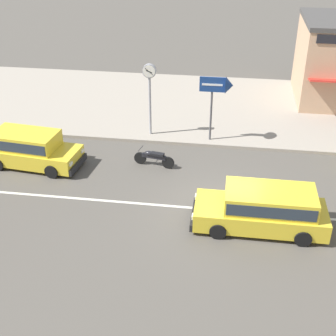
{
  "coord_description": "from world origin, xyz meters",
  "views": [
    {
      "loc": [
        -0.09,
        -14.97,
        10.43
      ],
      "look_at": [
        -2.47,
        1.57,
        0.8
      ],
      "focal_mm": 50.0,
      "sensor_mm": 36.0,
      "label": 1
    }
  ],
  "objects": [
    {
      "name": "minivan_yellow_5",
      "position": [
        1.36,
        -0.83,
        0.85
      ],
      "size": [
        4.82,
        1.98,
        1.56
      ],
      "color": "yellow",
      "rests_on": "ground"
    },
    {
      "name": "kerb_strip",
      "position": [
        0.0,
        10.23,
        0.07
      ],
      "size": [
        68.0,
        10.0,
        0.15
      ],
      "primitive_type": "cube",
      "color": "#9E9384",
      "rests_on": "ground"
    },
    {
      "name": "motorcycle_0",
      "position": [
        -3.34,
        3.05,
        0.42
      ],
      "size": [
        1.87,
        0.61,
        0.8
      ],
      "color": "black",
      "rests_on": "ground"
    },
    {
      "name": "arrow_signboard",
      "position": [
        -0.42,
        5.76,
        2.86
      ],
      "size": [
        1.55,
        0.78,
        3.24
      ],
      "color": "#4C4C51",
      "rests_on": "kerb_strip"
    },
    {
      "name": "minivan_yellow_4",
      "position": [
        -8.81,
        2.41,
        0.84
      ],
      "size": [
        4.48,
        2.21,
        1.56
      ],
      "color": "yellow",
      "rests_on": "ground"
    },
    {
      "name": "lane_centre_stripe",
      "position": [
        0.0,
        0.0,
        0.0
      ],
      "size": [
        50.4,
        0.14,
        0.01
      ],
      "primitive_type": "cube",
      "color": "silver",
      "rests_on": "ground"
    },
    {
      "name": "ground_plane",
      "position": [
        0.0,
        0.0,
        0.0
      ],
      "size": [
        160.0,
        160.0,
        0.0
      ],
      "primitive_type": "plane",
      "color": "#544F47"
    },
    {
      "name": "street_clock",
      "position": [
        -4.0,
        6.01,
        2.84
      ],
      "size": [
        0.66,
        0.22,
        3.6
      ],
      "color": "#9E9EA3",
      "rests_on": "kerb_strip"
    }
  ]
}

